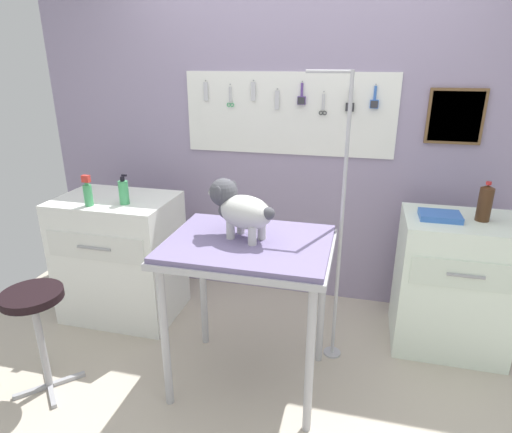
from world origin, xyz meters
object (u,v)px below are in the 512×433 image
at_px(dog, 239,208).
at_px(stool, 35,312).
at_px(counter_left, 121,257).
at_px(cabinet_right, 452,284).
at_px(grooming_arm, 339,237).
at_px(soda_bottle, 485,203).
at_px(grooming_table, 248,257).
at_px(shampoo_bottle, 124,192).

relative_size(dog, stool, 0.66).
distance_m(counter_left, cabinet_right, 2.27).
distance_m(grooming_arm, stool, 1.74).
bearing_deg(counter_left, soda_bottle, 4.31).
xyz_separation_m(grooming_table, soda_bottle, (1.28, 0.67, 0.19)).
relative_size(grooming_arm, cabinet_right, 1.98).
bearing_deg(cabinet_right, counter_left, -175.55).
bearing_deg(grooming_arm, stool, -155.60).
bearing_deg(cabinet_right, stool, -156.00).
height_order(grooming_table, cabinet_right, grooming_table).
bearing_deg(counter_left, stool, -91.18).
bearing_deg(stool, grooming_arm, 24.40).
bearing_deg(soda_bottle, grooming_table, -152.18).
height_order(grooming_arm, shampoo_bottle, grooming_arm).
xyz_separation_m(dog, shampoo_bottle, (-0.89, 0.36, -0.08)).
xyz_separation_m(grooming_arm, soda_bottle, (0.82, 0.31, 0.18)).
height_order(grooming_arm, cabinet_right, grooming_arm).
height_order(dog, stool, dog).
distance_m(grooming_table, soda_bottle, 1.45).
xyz_separation_m(grooming_arm, dog, (-0.51, -0.32, 0.25)).
relative_size(grooming_table, stool, 1.43).
distance_m(counter_left, soda_bottle, 2.44).
relative_size(dog, shampoo_bottle, 2.05).
bearing_deg(counter_left, shampoo_bottle, -34.48).
distance_m(shampoo_bottle, soda_bottle, 2.24).
distance_m(grooming_arm, shampoo_bottle, 1.41).
bearing_deg(soda_bottle, counter_left, -175.69).
xyz_separation_m(counter_left, cabinet_right, (2.27, 0.18, -0.01)).
xyz_separation_m(counter_left, soda_bottle, (2.37, 0.18, 0.55)).
bearing_deg(stool, cabinet_right, 24.00).
height_order(dog, shampoo_bottle, dog).
distance_m(stool, soda_bottle, 2.64).
distance_m(stool, shampoo_bottle, 0.90).
xyz_separation_m(dog, soda_bottle, (1.33, 0.63, -0.07)).
bearing_deg(shampoo_bottle, stool, -102.00).
bearing_deg(shampoo_bottle, dog, -21.94).
bearing_deg(grooming_arm, soda_bottle, 20.66).
xyz_separation_m(cabinet_right, shampoo_bottle, (-2.13, -0.27, 0.54)).
height_order(dog, cabinet_right, dog).
bearing_deg(grooming_table, soda_bottle, 27.82).
bearing_deg(soda_bottle, stool, -156.87).
relative_size(grooming_arm, soda_bottle, 7.23).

